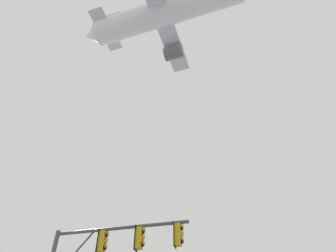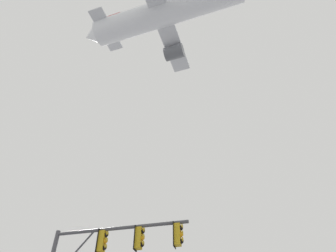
{
  "view_description": "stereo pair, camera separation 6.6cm",
  "coord_description": "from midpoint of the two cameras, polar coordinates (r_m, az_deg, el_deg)",
  "views": [
    {
      "loc": [
        -0.32,
        -4.43,
        1.39
      ],
      "look_at": [
        -1.47,
        12.59,
        16.03
      ],
      "focal_mm": 31.86,
      "sensor_mm": 36.0,
      "label": 1
    },
    {
      "loc": [
        -0.26,
        -4.42,
        1.39
      ],
      "look_at": [
        -1.47,
        12.59,
        16.03
      ],
      "focal_mm": 31.86,
      "sensor_mm": 36.0,
      "label": 2
    }
  ],
  "objects": [
    {
      "name": "airplane",
      "position": [
        47.19,
        -0.46,
        20.85
      ],
      "size": [
        27.28,
        21.07,
        7.49
      ],
      "color": "white"
    }
  ]
}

